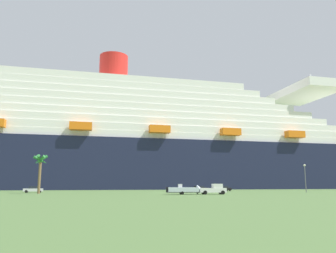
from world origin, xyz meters
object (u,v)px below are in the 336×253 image
object	(u,v)px
cruise_ship	(179,147)
small_boat_on_trailer	(187,190)
street_lamp	(305,174)
parked_car_black_coupe	(224,188)
parked_car_silver_sedan	(34,189)
palm_tree	(40,163)
parked_car_yellow_taxi	(199,189)
pickup_truck	(214,189)

from	to	relation	value
cruise_ship	small_boat_on_trailer	world-z (taller)	cruise_ship
street_lamp	parked_car_black_coupe	distance (m)	25.03
small_boat_on_trailer	parked_car_black_coupe	xyz separation A→B (m)	(19.11, 30.62, -0.13)
street_lamp	parked_car_silver_sedan	size ratio (longest dim) A/B	1.52
palm_tree	parked_car_black_coupe	distance (m)	54.28
palm_tree	parked_car_silver_sedan	bearing A→B (deg)	107.19
small_boat_on_trailer	parked_car_yellow_taxi	distance (m)	25.64
palm_tree	parked_car_yellow_taxi	size ratio (longest dim) A/B	1.90
small_boat_on_trailer	palm_tree	xyz separation A→B (m)	(-31.54, 12.05, 5.85)
pickup_truck	small_boat_on_trailer	bearing A→B (deg)	175.71
small_boat_on_trailer	pickup_truck	bearing A→B (deg)	-4.29
palm_tree	parked_car_silver_sedan	world-z (taller)	palm_tree
palm_tree	parked_car_black_coupe	size ratio (longest dim) A/B	1.91
palm_tree	parked_car_black_coupe	bearing A→B (deg)	20.13
parked_car_black_coupe	pickup_truck	bearing A→B (deg)	-113.30
cruise_ship	parked_car_black_coupe	xyz separation A→B (m)	(4.28, -45.00, -17.21)
small_boat_on_trailer	parked_car_yellow_taxi	bearing A→B (deg)	68.38
parked_car_yellow_taxi	parked_car_silver_sedan	bearing A→B (deg)	-176.85
pickup_truck	palm_tree	distance (m)	39.73
parked_car_yellow_taxi	parked_car_silver_sedan	distance (m)	43.95
cruise_ship	street_lamp	distance (m)	68.52
cruise_ship	parked_car_silver_sedan	world-z (taller)	cruise_ship
pickup_truck	parked_car_yellow_taxi	world-z (taller)	pickup_truck
small_boat_on_trailer	parked_car_black_coupe	distance (m)	36.09
cruise_ship	parked_car_silver_sedan	bearing A→B (deg)	-132.27
parked_car_yellow_taxi	small_boat_on_trailer	bearing A→B (deg)	-111.62
cruise_ship	palm_tree	distance (m)	79.48
palm_tree	parked_car_silver_sedan	size ratio (longest dim) A/B	1.84
small_boat_on_trailer	palm_tree	size ratio (longest dim) A/B	1.00
small_boat_on_trailer	palm_tree	distance (m)	34.27
pickup_truck	small_boat_on_trailer	size ratio (longest dim) A/B	0.65
small_boat_on_trailer	palm_tree	world-z (taller)	palm_tree
parked_car_black_coupe	small_boat_on_trailer	bearing A→B (deg)	-121.97
parked_car_black_coupe	parked_car_yellow_taxi	distance (m)	11.81
small_boat_on_trailer	street_lamp	distance (m)	36.63
parked_car_yellow_taxi	parked_car_silver_sedan	xyz separation A→B (m)	(-43.88, -2.41, 0.00)
cruise_ship	pickup_truck	size ratio (longest dim) A/B	43.91
small_boat_on_trailer	street_lamp	size ratio (longest dim) A/B	1.21
parked_car_black_coupe	parked_car_silver_sedan	bearing A→B (deg)	-170.26
street_lamp	parked_car_silver_sedan	bearing A→B (deg)	171.72
pickup_truck	parked_car_black_coupe	bearing A→B (deg)	66.70
pickup_truck	parked_car_silver_sedan	bearing A→B (deg)	151.46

